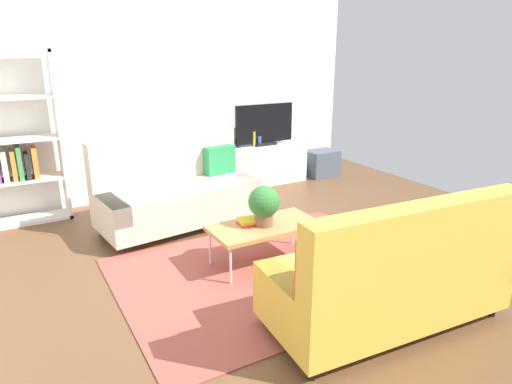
{
  "coord_description": "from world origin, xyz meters",
  "views": [
    {
      "loc": [
        -1.97,
        -3.58,
        2.11
      ],
      "look_at": [
        0.27,
        0.35,
        0.65
      ],
      "focal_mm": 31.5,
      "sensor_mm": 36.0,
      "label": 1
    }
  ],
  "objects_px": {
    "bottle_1": "(259,141)",
    "table_book_0": "(251,223)",
    "coffee_table": "(265,227)",
    "vase_0": "(229,143)",
    "couch_green": "(390,275)",
    "bookshelf": "(10,148)",
    "couch_beige": "(177,191)",
    "potted_plant": "(264,204)",
    "vase_1": "(241,140)",
    "bottle_0": "(254,139)",
    "storage_trunk": "(322,163)",
    "tv_console": "(263,164)",
    "tv": "(264,125)"
  },
  "relations": [
    {
      "from": "bottle_1",
      "to": "table_book_0",
      "type": "bearing_deg",
      "value": -121.85
    },
    {
      "from": "coffee_table",
      "to": "bottle_1",
      "type": "height_order",
      "value": "bottle_1"
    },
    {
      "from": "coffee_table",
      "to": "vase_0",
      "type": "height_order",
      "value": "vase_0"
    },
    {
      "from": "couch_green",
      "to": "bookshelf",
      "type": "xyz_separation_m",
      "value": [
        -2.37,
        3.9,
        0.52
      ]
    },
    {
      "from": "couch_green",
      "to": "coffee_table",
      "type": "relative_size",
      "value": 1.78
    },
    {
      "from": "vase_0",
      "to": "coffee_table",
      "type": "bearing_deg",
      "value": -108.92
    },
    {
      "from": "couch_beige",
      "to": "potted_plant",
      "type": "bearing_deg",
      "value": 98.2
    },
    {
      "from": "vase_1",
      "to": "bottle_1",
      "type": "distance_m",
      "value": 0.3
    },
    {
      "from": "vase_1",
      "to": "bottle_0",
      "type": "bearing_deg",
      "value": -25.45
    },
    {
      "from": "bookshelf",
      "to": "potted_plant",
      "type": "height_order",
      "value": "bookshelf"
    },
    {
      "from": "couch_green",
      "to": "coffee_table",
      "type": "xyz_separation_m",
      "value": [
        -0.28,
        1.42,
        -0.05
      ]
    },
    {
      "from": "bottle_0",
      "to": "potted_plant",
      "type": "bearing_deg",
      "value": -117.35
    },
    {
      "from": "vase_0",
      "to": "bottle_0",
      "type": "xyz_separation_m",
      "value": [
        0.38,
        -0.09,
        0.04
      ]
    },
    {
      "from": "couch_beige",
      "to": "coffee_table",
      "type": "height_order",
      "value": "couch_beige"
    },
    {
      "from": "bookshelf",
      "to": "couch_beige",
      "type": "bearing_deg",
      "value": -32.01
    },
    {
      "from": "storage_trunk",
      "to": "potted_plant",
      "type": "bearing_deg",
      "value": -137.12
    },
    {
      "from": "couch_beige",
      "to": "coffee_table",
      "type": "bearing_deg",
      "value": 98.89
    },
    {
      "from": "couch_beige",
      "to": "bookshelf",
      "type": "bearing_deg",
      "value": -38.65
    },
    {
      "from": "couch_green",
      "to": "coffee_table",
      "type": "bearing_deg",
      "value": 105.35
    },
    {
      "from": "bottle_0",
      "to": "tv_console",
      "type": "bearing_deg",
      "value": 11.48
    },
    {
      "from": "bottle_1",
      "to": "coffee_table",
      "type": "bearing_deg",
      "value": -118.93
    },
    {
      "from": "bookshelf",
      "to": "couch_green",
      "type": "bearing_deg",
      "value": -58.75
    },
    {
      "from": "coffee_table",
      "to": "couch_green",
      "type": "bearing_deg",
      "value": -78.95
    },
    {
      "from": "vase_1",
      "to": "storage_trunk",
      "type": "bearing_deg",
      "value": -5.76
    },
    {
      "from": "table_book_0",
      "to": "vase_0",
      "type": "xyz_separation_m",
      "value": [
        0.97,
        2.42,
        0.28
      ]
    },
    {
      "from": "vase_0",
      "to": "potted_plant",
      "type": "bearing_deg",
      "value": -109.14
    },
    {
      "from": "couch_beige",
      "to": "bottle_0",
      "type": "bearing_deg",
      "value": -155.25
    },
    {
      "from": "couch_green",
      "to": "storage_trunk",
      "type": "xyz_separation_m",
      "value": [
        2.26,
        3.78,
        -0.23
      ]
    },
    {
      "from": "storage_trunk",
      "to": "vase_1",
      "type": "bearing_deg",
      "value": 174.24
    },
    {
      "from": "couch_beige",
      "to": "vase_0",
      "type": "height_order",
      "value": "couch_beige"
    },
    {
      "from": "couch_beige",
      "to": "table_book_0",
      "type": "xyz_separation_m",
      "value": [
        0.29,
        -1.33,
        -0.01
      ]
    },
    {
      "from": "tv_console",
      "to": "bottle_1",
      "type": "height_order",
      "value": "bottle_1"
    },
    {
      "from": "table_book_0",
      "to": "vase_0",
      "type": "height_order",
      "value": "vase_0"
    },
    {
      "from": "couch_green",
      "to": "tv_console",
      "type": "bearing_deg",
      "value": 77.62
    },
    {
      "from": "couch_green",
      "to": "table_book_0",
      "type": "xyz_separation_m",
      "value": [
        -0.39,
        1.51,
        -0.01
      ]
    },
    {
      "from": "storage_trunk",
      "to": "vase_1",
      "type": "height_order",
      "value": "vase_1"
    },
    {
      "from": "potted_plant",
      "to": "bottle_1",
      "type": "relative_size",
      "value": 2.68
    },
    {
      "from": "couch_green",
      "to": "vase_1",
      "type": "distance_m",
      "value": 4.02
    },
    {
      "from": "couch_green",
      "to": "tv",
      "type": "relative_size",
      "value": 1.96
    },
    {
      "from": "couch_beige",
      "to": "coffee_table",
      "type": "xyz_separation_m",
      "value": [
        0.39,
        -1.42,
        -0.05
      ]
    },
    {
      "from": "coffee_table",
      "to": "bottle_0",
      "type": "relative_size",
      "value": 4.7
    },
    {
      "from": "potted_plant",
      "to": "vase_0",
      "type": "bearing_deg",
      "value": 70.86
    },
    {
      "from": "bookshelf",
      "to": "vase_1",
      "type": "xyz_separation_m",
      "value": [
        3.15,
        0.03,
        -0.23
      ]
    },
    {
      "from": "tv_console",
      "to": "vase_0",
      "type": "height_order",
      "value": "vase_0"
    },
    {
      "from": "couch_green",
      "to": "bottle_1",
      "type": "distance_m",
      "value": 3.99
    },
    {
      "from": "couch_green",
      "to": "bottle_0",
      "type": "distance_m",
      "value": 3.97
    },
    {
      "from": "vase_0",
      "to": "bottle_1",
      "type": "relative_size",
      "value": 0.95
    },
    {
      "from": "couch_green",
      "to": "table_book_0",
      "type": "height_order",
      "value": "couch_green"
    },
    {
      "from": "table_book_0",
      "to": "bottle_1",
      "type": "distance_m",
      "value": 2.76
    },
    {
      "from": "couch_beige",
      "to": "bottle_1",
      "type": "relative_size",
      "value": 13.07
    }
  ]
}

